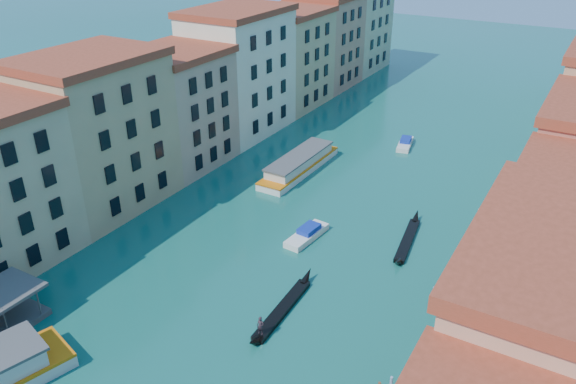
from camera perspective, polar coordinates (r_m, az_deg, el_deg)
left_bank_palazzos at (r=92.86m, az=-7.23°, el=10.67°), size 12.80×128.40×21.00m
quay at (r=79.50m, az=22.32°, el=-1.34°), size 4.00×140.00×1.00m
mooring_poles_right at (r=49.79m, az=11.53°, el=-17.24°), size 1.44×54.24×3.20m
vaporetto_far at (r=84.06m, az=1.17°, el=2.90°), size 4.25×17.77×2.64m
gondola_fore at (r=56.21m, az=-0.59°, el=-11.69°), size 1.70×13.31×2.65m
gondola_far at (r=68.40m, az=12.08°, el=-4.62°), size 2.79×12.93×1.83m
motorboat_mid at (r=67.47m, az=1.97°, el=-4.27°), size 2.76×6.92×1.40m
motorboat_far at (r=95.32m, az=11.82°, el=4.88°), size 3.15×6.53×1.30m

